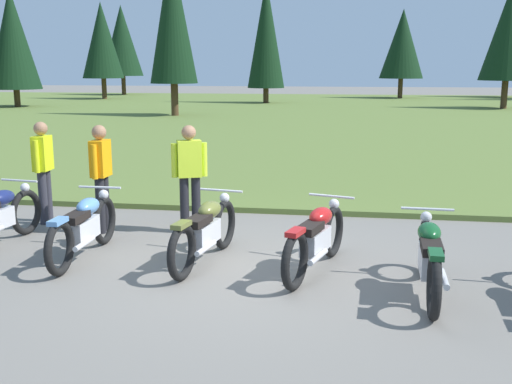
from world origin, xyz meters
TOP-DOWN VIEW (x-y plane):
  - ground_plane at (0.00, 0.00)m, footprint 140.00×140.00m
  - grass_moorland at (0.00, 25.06)m, footprint 80.00×44.00m
  - forest_treeline at (0.58, 35.48)m, footprint 45.23×24.29m
  - motorcycle_sky_blue at (-2.27, 0.20)m, footprint 0.62×2.10m
  - motorcycle_olive at (-0.62, 0.25)m, footprint 0.64×2.09m
  - motorcycle_red at (0.84, 0.11)m, footprint 0.81×2.04m
  - motorcycle_british_green at (2.14, -0.48)m, footprint 0.62×2.10m
  - rider_near_row_end at (-3.71, 1.91)m, footprint 0.25×0.55m
  - rider_checking_bike at (-1.20, 1.69)m, footprint 0.52×0.34m
  - rider_with_back_turned at (-2.55, 1.52)m, footprint 0.22×0.55m

SIDE VIEW (x-z plane):
  - ground_plane at x=0.00m, z-range 0.00..0.00m
  - grass_moorland at x=0.00m, z-range 0.00..0.10m
  - motorcycle_sky_blue at x=-2.27m, z-range 0.00..0.88m
  - motorcycle_olive at x=-0.62m, z-range 0.00..0.88m
  - motorcycle_red at x=0.84m, z-range 0.00..0.88m
  - motorcycle_british_green at x=2.14m, z-range 0.00..0.88m
  - rider_near_row_end at x=-3.71m, z-range 0.11..1.78m
  - rider_checking_bike at x=-1.20m, z-range 0.11..1.78m
  - rider_with_back_turned at x=-2.55m, z-range 0.11..1.78m
  - forest_treeline at x=0.58m, z-range 0.09..9.25m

